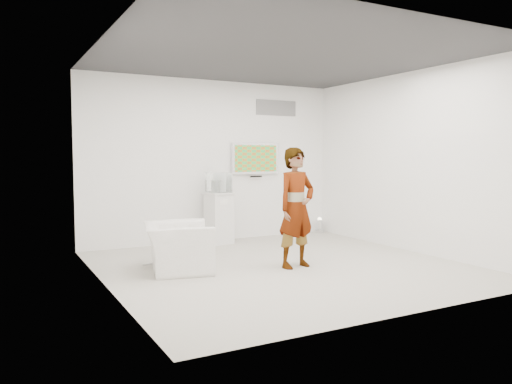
% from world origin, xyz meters
% --- Properties ---
extents(room, '(5.01, 5.01, 3.00)m').
position_xyz_m(room, '(0.00, 0.00, 1.50)').
color(room, '#AFABA1').
rests_on(room, ground).
extents(tv, '(1.00, 0.08, 0.60)m').
position_xyz_m(tv, '(0.85, 2.45, 1.55)').
color(tv, silver).
rests_on(tv, room).
extents(logo_decal, '(0.90, 0.02, 0.30)m').
position_xyz_m(logo_decal, '(1.35, 2.49, 2.55)').
color(logo_decal, slate).
rests_on(logo_decal, room).
extents(person, '(0.69, 0.51, 1.72)m').
position_xyz_m(person, '(0.15, -0.14, 0.86)').
color(person, white).
rests_on(person, room).
extents(armchair, '(1.11, 1.20, 0.67)m').
position_xyz_m(armchair, '(-1.44, 0.44, 0.33)').
color(armchair, white).
rests_on(armchair, room).
extents(pedestal, '(0.51, 0.51, 0.94)m').
position_xyz_m(pedestal, '(-0.05, 2.16, 0.47)').
color(pedestal, silver).
rests_on(pedestal, room).
extents(floor_uplight, '(0.24, 0.24, 0.31)m').
position_xyz_m(floor_uplight, '(2.31, 2.33, 0.15)').
color(floor_uplight, silver).
rests_on(floor_uplight, room).
extents(vitrine, '(0.39, 0.39, 0.36)m').
position_xyz_m(vitrine, '(-0.05, 2.16, 1.12)').
color(vitrine, silver).
rests_on(vitrine, pedestal).
extents(console, '(0.05, 0.16, 0.22)m').
position_xyz_m(console, '(-0.05, 2.16, 1.05)').
color(console, silver).
rests_on(console, pedestal).
extents(wii_remote, '(0.07, 0.16, 0.04)m').
position_xyz_m(wii_remote, '(0.37, 0.05, 1.55)').
color(wii_remote, silver).
rests_on(wii_remote, person).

